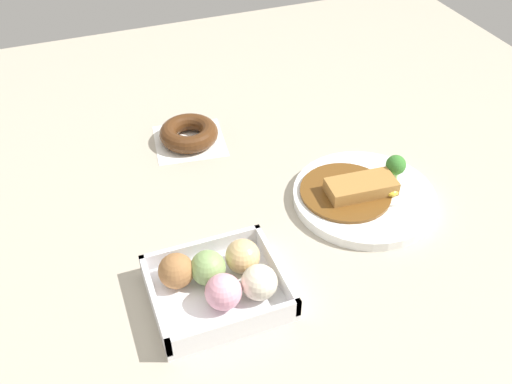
% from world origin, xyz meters
% --- Properties ---
extents(ground_plane, '(1.60, 1.60, 0.00)m').
position_xyz_m(ground_plane, '(0.00, 0.00, 0.00)').
color(ground_plane, '#B2A893').
extents(curry_plate, '(0.25, 0.25, 0.07)m').
position_xyz_m(curry_plate, '(-0.13, 0.06, 0.01)').
color(curry_plate, white).
rests_on(curry_plate, ground_plane).
extents(donut_box, '(0.19, 0.17, 0.07)m').
position_xyz_m(donut_box, '(0.17, 0.17, 0.03)').
color(donut_box, white).
rests_on(donut_box, ground_plane).
extents(chocolate_ring_donut, '(0.16, 0.16, 0.04)m').
position_xyz_m(chocolate_ring_donut, '(0.10, -0.23, 0.02)').
color(chocolate_ring_donut, white).
rests_on(chocolate_ring_donut, ground_plane).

